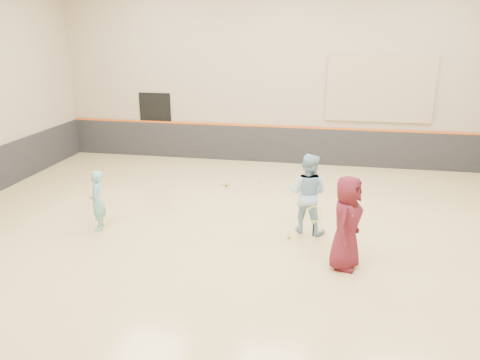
% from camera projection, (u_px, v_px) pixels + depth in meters
% --- Properties ---
extents(room, '(15.04, 12.04, 6.22)m').
position_uv_depth(room, '(260.00, 203.00, 9.73)').
color(room, tan).
rests_on(room, ground).
extents(wainscot_back, '(14.90, 0.04, 1.20)m').
position_uv_depth(wainscot_back, '(287.00, 145.00, 15.37)').
color(wainscot_back, '#232326').
rests_on(wainscot_back, floor).
extents(accent_stripe, '(14.90, 0.03, 0.06)m').
position_uv_depth(accent_stripe, '(287.00, 127.00, 15.17)').
color(accent_stripe, '#D85914').
rests_on(accent_stripe, wall_back).
extents(acoustic_panel, '(3.20, 0.08, 2.00)m').
position_uv_depth(acoustic_panel, '(380.00, 89.00, 14.26)').
color(acoustic_panel, tan).
rests_on(acoustic_panel, wall_back).
extents(doorway, '(1.10, 0.05, 2.20)m').
position_uv_depth(doorway, '(156.00, 125.00, 16.03)').
color(doorway, black).
rests_on(doorway, floor).
extents(girl, '(0.46, 0.57, 1.34)m').
position_uv_depth(girl, '(97.00, 201.00, 10.24)').
color(girl, '#6BB8BA').
rests_on(girl, floor).
extents(instructor, '(1.00, 0.87, 1.76)m').
position_uv_depth(instructor, '(308.00, 193.00, 10.06)').
color(instructor, '#90C2DE').
rests_on(instructor, floor).
extents(young_man, '(0.79, 1.00, 1.78)m').
position_uv_depth(young_man, '(347.00, 223.00, 8.52)').
color(young_man, '#561420').
rests_on(young_man, floor).
extents(held_racket, '(0.41, 0.41, 0.68)m').
position_uv_depth(held_racket, '(314.00, 214.00, 9.72)').
color(held_racket, '#C2DC30').
rests_on(held_racket, instructor).
extents(spare_racket, '(0.63, 0.63, 0.11)m').
position_uv_depth(spare_racket, '(225.00, 183.00, 13.39)').
color(spare_racket, gold).
rests_on(spare_racket, floor).
extents(ball_under_racket, '(0.07, 0.07, 0.07)m').
position_uv_depth(ball_under_racket, '(289.00, 237.00, 9.96)').
color(ball_under_racket, '#C5D030').
rests_on(ball_under_racket, floor).
extents(ball_in_hand, '(0.07, 0.07, 0.07)m').
position_uv_depth(ball_in_hand, '(353.00, 215.00, 8.22)').
color(ball_in_hand, yellow).
rests_on(ball_in_hand, young_man).
extents(ball_beside_spare, '(0.07, 0.07, 0.07)m').
position_uv_depth(ball_beside_spare, '(260.00, 182.00, 13.51)').
color(ball_beside_spare, '#D4E334').
rests_on(ball_beside_spare, floor).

